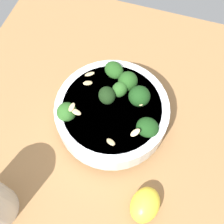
{
  "coord_description": "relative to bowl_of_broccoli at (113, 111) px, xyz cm",
  "views": [
    {
      "loc": [
        -9.27,
        24.64,
        50.54
      ],
      "look_at": [
        -1.97,
        1.79,
        4.0
      ],
      "focal_mm": 46.05,
      "sensor_mm": 36.0,
      "label": 1
    }
  ],
  "objects": [
    {
      "name": "lemon_wedge",
      "position": [
        -9.94,
        13.82,
        -1.97
      ],
      "size": [
        5.74,
        6.81,
        4.15
      ],
      "primitive_type": "ellipsoid",
      "rotation": [
        0.0,
        0.0,
        4.52
      ],
      "color": "yellow",
      "rests_on": "ground_plane"
    },
    {
      "name": "ground_plane",
      "position": [
        2.04,
        -1.59,
        -6.38
      ],
      "size": [
        60.51,
        60.51,
        4.66
      ],
      "primitive_type": "cube",
      "color": "#996D42"
    },
    {
      "name": "bowl_of_broccoli",
      "position": [
        0.0,
        0.0,
        0.0
      ],
      "size": [
        20.49,
        20.49,
        9.64
      ],
      "color": "white",
      "rests_on": "ground_plane"
    }
  ]
}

